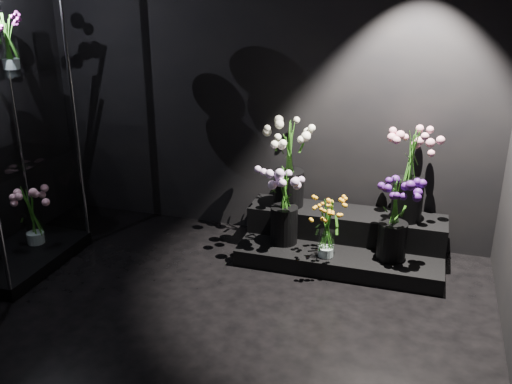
% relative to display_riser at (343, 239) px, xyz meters
% --- Properties ---
extents(floor, '(4.00, 4.00, 0.00)m').
position_rel_display_riser_xyz_m(floor, '(-0.80, -1.67, -0.15)').
color(floor, black).
rests_on(floor, ground).
extents(wall_back, '(4.00, 0.00, 4.00)m').
position_rel_display_riser_xyz_m(wall_back, '(-0.80, 0.33, 1.25)').
color(wall_back, black).
rests_on(wall_back, floor).
extents(display_riser, '(1.64, 0.73, 0.36)m').
position_rel_display_riser_xyz_m(display_riser, '(0.00, 0.00, 0.00)').
color(display_riser, black).
rests_on(display_riser, floor).
extents(display_case, '(0.62, 1.04, 2.29)m').
position_rel_display_riser_xyz_m(display_case, '(-2.47, -0.93, 0.99)').
color(display_case, black).
rests_on(display_case, floor).
extents(bouquet_orange_bells, '(0.29, 0.29, 0.49)m').
position_rel_display_riser_xyz_m(bouquet_orange_bells, '(-0.09, -0.31, 0.24)').
color(bouquet_orange_bells, white).
rests_on(bouquet_orange_bells, display_riser).
extents(bouquet_lilac, '(0.43, 0.43, 0.65)m').
position_rel_display_riser_xyz_m(bouquet_lilac, '(-0.47, -0.17, 0.38)').
color(bouquet_lilac, black).
rests_on(bouquet_lilac, display_riser).
extents(bouquet_purple, '(0.38, 0.38, 0.68)m').
position_rel_display_riser_xyz_m(bouquet_purple, '(0.40, -0.20, 0.37)').
color(bouquet_purple, black).
rests_on(bouquet_purple, display_riser).
extents(bouquet_cream_roses, '(0.55, 0.55, 0.72)m').
position_rel_display_riser_xyz_m(bouquet_cream_roses, '(-0.50, 0.09, 0.64)').
color(bouquet_cream_roses, black).
rests_on(bouquet_cream_roses, display_riser).
extents(bouquet_pink_roses, '(0.38, 0.38, 0.74)m').
position_rel_display_riser_xyz_m(bouquet_pink_roses, '(0.48, 0.09, 0.63)').
color(bouquet_pink_roses, black).
rests_on(bouquet_pink_roses, display_riser).
extents(bouquet_case_magenta, '(0.23, 0.23, 0.39)m').
position_rel_display_riser_xyz_m(bouquet_case_magenta, '(-2.42, -0.79, 1.62)').
color(bouquet_case_magenta, white).
rests_on(bouquet_case_magenta, display_case).
extents(bouquet_case_base_pink, '(0.34, 0.34, 0.50)m').
position_rel_display_riser_xyz_m(bouquet_case_base_pink, '(-2.47, -0.74, 0.22)').
color(bouquet_case_base_pink, white).
rests_on(bouquet_case_base_pink, display_case).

